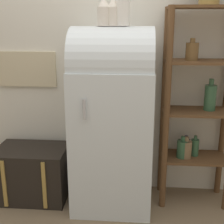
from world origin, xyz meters
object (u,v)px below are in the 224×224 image
(vase_left, at_px, (104,12))
(refrigerator, at_px, (112,117))
(vase_center, at_px, (113,12))
(suitcase_trunk, at_px, (33,173))
(vase_right, at_px, (123,7))

(vase_left, bearing_deg, refrigerator, 5.12)
(refrigerator, bearing_deg, vase_center, -18.61)
(refrigerator, height_order, suitcase_trunk, refrigerator)
(vase_left, xyz_separation_m, vase_center, (0.07, 0.00, -0.00))
(suitcase_trunk, height_order, vase_right, vase_right)
(refrigerator, bearing_deg, vase_left, -174.88)
(suitcase_trunk, distance_m, vase_center, 1.49)
(suitcase_trunk, xyz_separation_m, vase_right, (0.77, -0.04, 1.35))
(refrigerator, height_order, vase_right, vase_right)
(suitcase_trunk, xyz_separation_m, vase_left, (0.63, -0.04, 1.32))
(refrigerator, relative_size, vase_left, 7.05)
(vase_right, bearing_deg, vase_center, 177.81)
(suitcase_trunk, relative_size, vase_left, 2.91)
(refrigerator, xyz_separation_m, suitcase_trunk, (-0.69, 0.03, -0.53))
(suitcase_trunk, distance_m, vase_left, 1.46)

